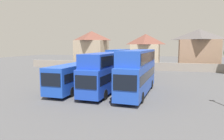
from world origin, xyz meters
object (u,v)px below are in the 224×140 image
(bus_1, at_px, (76,75))
(bus_3, at_px, (138,69))
(bus_4, at_px, (119,61))
(house_terrace_left, at_px, (92,48))
(bus_5, at_px, (135,66))
(house_terrace_centre, at_px, (145,50))
(house_terrace_right, at_px, (198,49))
(bus_2, at_px, (105,70))

(bus_1, bearing_deg, bus_3, 89.49)
(bus_4, height_order, house_terrace_left, house_terrace_left)
(bus_5, bearing_deg, house_terrace_centre, 178.43)
(house_terrace_right, bearing_deg, bus_2, -114.71)
(bus_3, height_order, bus_5, bus_3)
(bus_4, distance_m, bus_5, 3.13)
(bus_2, distance_m, bus_5, 14.00)
(bus_1, relative_size, bus_2, 1.06)
(bus_3, relative_size, bus_4, 1.15)
(bus_3, xyz_separation_m, house_terrace_left, (-17.45, 29.55, 2.01))
(bus_5, xyz_separation_m, house_terrace_left, (-14.76, 15.81, 2.91))
(bus_4, height_order, bus_5, bus_4)
(bus_1, xyz_separation_m, bus_2, (4.00, -0.34, 0.78))
(bus_3, bearing_deg, bus_1, -88.66)
(bus_4, relative_size, house_terrace_right, 1.06)
(house_terrace_centre, relative_size, house_terrace_right, 0.91)
(house_terrace_centre, bearing_deg, bus_4, -99.64)
(bus_3, height_order, house_terrace_left, house_terrace_left)
(house_terrace_centre, bearing_deg, house_terrace_left, -174.59)
(bus_1, xyz_separation_m, bus_5, (5.22, 13.59, 0.07))
(bus_1, relative_size, house_terrace_centre, 1.33)
(bus_3, distance_m, house_terrace_left, 34.38)
(bus_5, bearing_deg, bus_1, -22.92)
(bus_2, bearing_deg, house_terrace_right, 157.45)
(bus_2, xyz_separation_m, bus_5, (1.22, 13.93, -0.71))
(bus_2, height_order, bus_5, bus_2)
(bus_3, relative_size, bus_5, 1.04)
(bus_4, relative_size, bus_5, 0.90)
(bus_1, distance_m, house_terrace_centre, 31.31)
(bus_5, relative_size, house_terrace_right, 1.17)
(bus_3, relative_size, house_terrace_right, 1.22)
(house_terrace_right, bearing_deg, house_terrace_centre, 176.48)
(bus_2, relative_size, house_terrace_left, 1.13)
(bus_5, relative_size, house_terrace_centre, 1.30)
(house_terrace_left, distance_m, house_terrace_right, 27.51)
(bus_3, xyz_separation_m, bus_4, (-5.73, 13.69, -0.12))
(bus_1, height_order, bus_3, bus_3)
(bus_1, xyz_separation_m, bus_3, (7.91, -0.14, 0.97))
(bus_4, xyz_separation_m, house_terrace_right, (15.78, 16.45, 2.12))
(bus_2, xyz_separation_m, house_terrace_right, (13.96, 30.34, 2.19))
(bus_3, bearing_deg, bus_2, -84.75)
(bus_4, bearing_deg, bus_5, 90.78)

